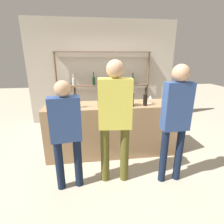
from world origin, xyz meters
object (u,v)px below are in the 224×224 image
object	(u,v)px
customer_left	(66,129)
customer_right	(176,115)
customer_center	(115,115)
wine_glass	(150,97)
server_behind_counter	(115,98)
counter_bottle_2	(100,100)
counter_bottle_3	(75,100)
counter_bottle_0	(62,100)
ice_bucket	(129,100)
counter_bottle_1	(145,99)

from	to	relation	value
customer_left	customer_right	bearing A→B (deg)	-99.28
customer_left	customer_center	xyz separation A→B (m)	(0.68, 0.07, 0.15)
wine_glass	server_behind_counter	size ratio (longest dim) A/B	0.10
customer_center	counter_bottle_2	bearing A→B (deg)	18.41
wine_glass	customer_center	size ratio (longest dim) A/B	0.08
customer_right	customer_left	xyz separation A→B (m)	(-1.53, 0.05, -0.14)
counter_bottle_3	wine_glass	bearing A→B (deg)	4.87
server_behind_counter	counter_bottle_2	bearing A→B (deg)	-35.19
counter_bottle_2	wine_glass	distance (m)	0.97
counter_bottle_0	wine_glass	xyz separation A→B (m)	(1.62, 0.04, -0.01)
wine_glass	counter_bottle_3	bearing A→B (deg)	-175.13
counter_bottle_2	customer_center	size ratio (longest dim) A/B	0.18
counter_bottle_3	wine_glass	world-z (taller)	counter_bottle_3
counter_bottle_2	ice_bucket	world-z (taller)	counter_bottle_2
server_behind_counter	customer_right	bearing A→B (deg)	5.64
counter_bottle_2	customer_right	size ratio (longest dim) A/B	0.18
ice_bucket	customer_center	bearing A→B (deg)	-117.86
counter_bottle_1	customer_left	xyz separation A→B (m)	(-1.33, -0.74, -0.20)
counter_bottle_0	server_behind_counter	bearing A→B (deg)	41.36
customer_right	customer_center	bearing A→B (deg)	80.20
counter_bottle_0	ice_bucket	size ratio (longest dim) A/B	1.40
customer_left	server_behind_counter	bearing A→B (deg)	-35.46
counter_bottle_2	counter_bottle_0	bearing A→B (deg)	175.29
counter_bottle_2	counter_bottle_3	bearing A→B (deg)	-177.22
customer_left	ice_bucket	bearing A→B (deg)	-61.59
counter_bottle_0	counter_bottle_2	world-z (taller)	counter_bottle_0
counter_bottle_0	customer_center	distance (m)	1.11
ice_bucket	customer_right	distance (m)	0.94
counter_bottle_3	customer_left	distance (m)	0.78
counter_bottle_3	customer_left	size ratio (longest dim) A/B	0.23
customer_center	customer_left	bearing A→B (deg)	101.06
counter_bottle_1	customer_right	world-z (taller)	customer_right
counter_bottle_2	counter_bottle_3	size ratio (longest dim) A/B	0.88
counter_bottle_0	ice_bucket	xyz separation A→B (m)	(1.18, -0.07, -0.01)
counter_bottle_2	customer_right	distance (m)	1.31
customer_right	server_behind_counter	bearing A→B (deg)	15.89
counter_bottle_0	wine_glass	bearing A→B (deg)	1.54
counter_bottle_0	customer_left	distance (m)	0.86
wine_glass	customer_right	size ratio (longest dim) A/B	0.09
counter_bottle_1	counter_bottle_0	bearing A→B (deg)	176.70
ice_bucket	counter_bottle_3	bearing A→B (deg)	-179.98
wine_glass	server_behind_counter	distance (m)	1.08
customer_right	customer_center	xyz separation A→B (m)	(-0.85, 0.12, 0.01)
counter_bottle_0	counter_bottle_1	xyz separation A→B (m)	(1.47, -0.09, 0.01)
wine_glass	customer_center	distance (m)	1.13
server_behind_counter	customer_center	distance (m)	1.74
counter_bottle_0	server_behind_counter	world-z (taller)	server_behind_counter
wine_glass	server_behind_counter	xyz separation A→B (m)	(-0.53, 0.92, -0.21)
counter_bottle_3	customer_center	distance (m)	0.90
counter_bottle_3	server_behind_counter	xyz separation A→B (m)	(0.86, 1.03, -0.24)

